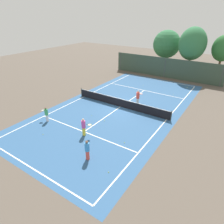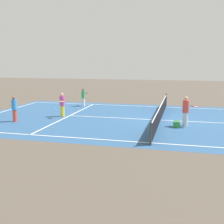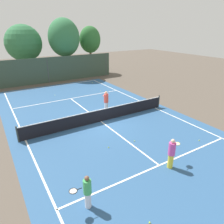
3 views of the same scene
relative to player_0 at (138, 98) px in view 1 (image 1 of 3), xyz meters
The scene contains 20 objects.
ground_plane 2.28m from the player_0, 131.23° to the right, with size 80.00×80.00×0.00m, color brown.
court_surface 2.28m from the player_0, 131.23° to the right, with size 13.00×25.00×0.01m.
tennis_net 2.13m from the player_0, 131.23° to the right, with size 11.90×0.10×1.10m.
perimeter_fence 12.52m from the player_0, 96.33° to the left, with size 18.00×0.12×3.20m.
tree_0 17.60m from the player_0, 100.21° to the left, with size 4.83×4.83×7.07m.
tree_1 17.13m from the player_0, 68.27° to the left, with size 3.21×2.81×6.85m.
tree_2 15.41m from the player_0, 82.83° to the left, with size 4.20×4.52×7.87m.
player_0 is the anchor object (origin of this frame).
player_1 10.72m from the player_0, 83.03° to the right, with size 0.35×0.35×1.62m.
player_2 10.24m from the player_0, 124.09° to the right, with size 0.90×0.38×1.52m.
player_3 8.42m from the player_0, 96.88° to the right, with size 0.93×0.57×1.66m.
ball_crate 1.02m from the player_0, 45.08° to the right, with size 0.41×0.39×0.43m.
tennis_ball_0 11.19m from the player_0, 111.65° to the right, with size 0.07×0.07×0.07m, color #CCE533.
tennis_ball_1 5.88m from the player_0, 118.54° to the right, with size 0.07×0.07×0.07m, color #CCE533.
tennis_ball_2 9.93m from the player_0, 70.50° to the left, with size 0.07×0.07×0.07m, color #CCE533.
tennis_ball_3 11.49m from the player_0, 72.84° to the right, with size 0.07×0.07×0.07m, color #CCE533.
tennis_ball_4 7.89m from the player_0, 70.88° to the right, with size 0.07×0.07×0.07m, color #CCE533.
tennis_ball_5 5.48m from the player_0, 100.58° to the right, with size 0.07×0.07×0.07m, color #CCE533.
tennis_ball_6 7.16m from the player_0, 109.78° to the left, with size 0.07×0.07×0.07m, color #CCE533.
tennis_ball_7 6.15m from the player_0, 66.02° to the left, with size 0.07×0.07×0.07m, color #CCE533.
Camera 1 is at (10.51, -17.62, 9.73)m, focal length 31.49 mm.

